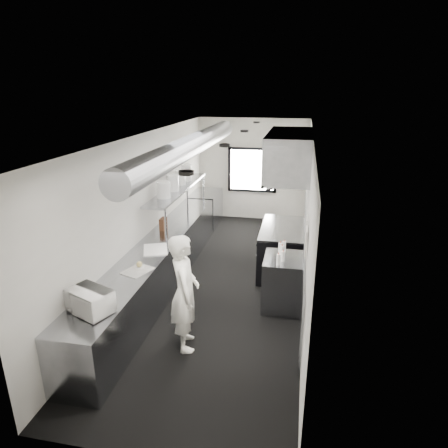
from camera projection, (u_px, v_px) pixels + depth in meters
The scene contains 35 objects.
floor at pixel (224, 281), 7.76m from camera, with size 3.00×8.00×0.01m, color black.
ceiling at pixel (224, 135), 6.83m from camera, with size 3.00×8.00×0.01m, color beige.
wall_back at pixel (252, 170), 11.00m from camera, with size 3.00×0.02×2.80m, color silver.
wall_front at pixel (138, 344), 3.59m from camera, with size 3.00×0.02×2.80m, color silver.
wall_left at pixel (147, 208), 7.57m from camera, with size 0.02×8.00×2.80m, color silver.
wall_right at pixel (307, 218), 7.02m from camera, with size 0.02×8.00×2.80m, color silver.
wall_cladding at pixel (303, 255), 7.58m from camera, with size 0.03×5.50×1.10m, color gray.
hvac_duct at pixel (192, 145), 7.42m from camera, with size 0.40×0.40×6.40m, color gray.
service_window at pixel (252, 170), 10.97m from camera, with size 1.36×0.05×1.25m.
exhaust_hood at pixel (289, 154), 7.42m from camera, with size 0.81×2.20×0.88m.
prep_counter at pixel (158, 266), 7.36m from camera, with size 0.70×6.00×0.90m, color gray.
pass_shelf at pixel (178, 189), 8.40m from camera, with size 0.45×3.00×0.68m.
range at pixel (281, 249), 8.06m from camera, with size 0.88×1.60×0.94m.
bottle_station at pixel (283, 282), 6.75m from camera, with size 0.65×0.80×0.90m, color gray.
far_work_table at pixel (206, 209), 10.78m from camera, with size 0.70×1.20×0.90m, color gray.
notice_sheet_a at pixel (306, 230), 5.85m from camera, with size 0.02×0.28×0.38m, color beige.
notice_sheet_b at pixel (306, 241), 5.54m from camera, with size 0.02×0.28×0.38m, color beige.
line_cook at pixel (184, 293), 5.57m from camera, with size 0.63×0.41×1.73m, color white.
microwave at pixel (90, 301), 4.98m from camera, with size 0.51×0.39×0.30m, color white.
deli_tub_a at pixel (94, 294), 5.34m from camera, with size 0.16×0.16×0.11m, color beige.
deli_tub_b at pixel (95, 293), 5.39m from camera, with size 0.13×0.13×0.09m, color beige.
newspaper at pixel (137, 271), 6.13m from camera, with size 0.35×0.44×0.01m, color silver.
small_plate at pixel (140, 267), 6.24m from camera, with size 0.16×0.16×0.01m, color white.
pastry at pixel (139, 264), 6.22m from camera, with size 0.09×0.09×0.09m, color #D2BC6E.
cutting_board at pixel (155, 249), 6.92m from camera, with size 0.40×0.53×0.02m, color white.
knife_block at pixel (163, 224), 7.87m from camera, with size 0.10×0.22×0.23m, color #512E1C.
plate_stack_a at pixel (164, 190), 7.58m from camera, with size 0.27×0.27×0.31m, color white.
plate_stack_b at pixel (173, 183), 8.08m from camera, with size 0.25×0.25×0.32m, color white.
plate_stack_c at pixel (180, 178), 8.59m from camera, with size 0.22×0.22×0.31m, color white.
plate_stack_d at pixel (187, 173), 8.96m from camera, with size 0.24×0.24×0.36m, color white.
squeeze_bottle_a at pixel (278, 259), 6.32m from camera, with size 0.06×0.06×0.18m, color white.
squeeze_bottle_b at pixel (283, 256), 6.44m from camera, with size 0.06×0.06×0.18m, color white.
squeeze_bottle_c at pixel (282, 251), 6.61m from camera, with size 0.07×0.07×0.20m, color white.
squeeze_bottle_d at pixel (280, 248), 6.76m from camera, with size 0.06×0.06×0.19m, color white.
squeeze_bottle_e at pixel (284, 247), 6.80m from camera, with size 0.07×0.07×0.20m, color white.
Camera 1 is at (1.35, -6.83, 3.61)m, focal length 31.88 mm.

